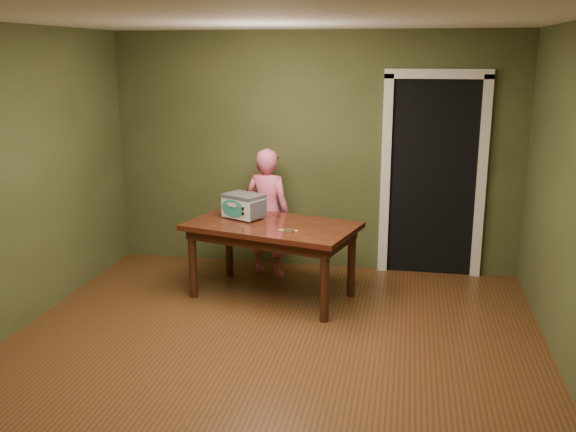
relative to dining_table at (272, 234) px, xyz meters
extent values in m
plane|color=brown|center=(0.24, -1.45, -0.65)|extent=(5.00, 5.00, 0.00)
cube|color=#4B552D|center=(0.24, 1.05, 0.65)|extent=(4.50, 0.02, 2.60)
cube|color=#4B552D|center=(0.24, -3.95, 0.65)|extent=(4.50, 0.02, 2.60)
cube|color=white|center=(0.24, -1.45, 1.95)|extent=(4.50, 5.00, 0.02)
cube|color=black|center=(1.54, 1.35, 0.40)|extent=(0.90, 0.60, 2.10)
cube|color=black|center=(1.54, 1.04, 0.40)|extent=(0.90, 0.02, 2.10)
cube|color=white|center=(1.04, 1.02, 0.40)|extent=(0.10, 0.06, 2.20)
cube|color=white|center=(2.04, 1.02, 0.40)|extent=(0.10, 0.06, 2.20)
cube|color=white|center=(1.54, 1.02, 1.50)|extent=(1.10, 0.06, 0.10)
cube|color=#330F0B|center=(0.00, 0.00, 0.07)|extent=(1.78, 1.28, 0.05)
cube|color=#34180D|center=(0.00, 0.00, 0.00)|extent=(1.63, 1.13, 0.10)
cylinder|color=#34180D|center=(-0.77, -0.16, -0.30)|extent=(0.08, 0.08, 0.70)
cylinder|color=#34180D|center=(-0.59, 0.52, -0.30)|extent=(0.08, 0.08, 0.70)
cylinder|color=#34180D|center=(0.59, -0.52, -0.30)|extent=(0.08, 0.08, 0.70)
cylinder|color=#34180D|center=(0.77, 0.16, -0.30)|extent=(0.08, 0.08, 0.70)
cylinder|color=#4C4F54|center=(-0.50, 0.14, 0.11)|extent=(0.03, 0.03, 0.02)
cylinder|color=#4C4F54|center=(-0.41, 0.32, 0.11)|extent=(0.03, 0.03, 0.02)
cylinder|color=#4C4F54|center=(-0.23, 0.00, 0.11)|extent=(0.03, 0.03, 0.02)
cylinder|color=#4C4F54|center=(-0.14, 0.18, 0.11)|extent=(0.03, 0.03, 0.02)
cube|color=silver|center=(-0.32, 0.16, 0.22)|extent=(0.45, 0.40, 0.21)
cube|color=#4C4F54|center=(-0.32, 0.16, 0.33)|extent=(0.46, 0.41, 0.03)
cube|color=#4C4F54|center=(-0.49, 0.25, 0.22)|extent=(0.12, 0.22, 0.16)
cube|color=#4C4F54|center=(-0.15, 0.07, 0.22)|extent=(0.12, 0.22, 0.16)
ellipsoid|color=teal|center=(-0.41, 0.05, 0.22)|extent=(0.25, 0.13, 0.18)
cylinder|color=black|center=(-0.29, -0.01, 0.24)|extent=(0.03, 0.02, 0.03)
cylinder|color=black|center=(-0.29, -0.01, 0.19)|extent=(0.02, 0.02, 0.02)
cylinder|color=silver|center=(0.22, -0.26, 0.11)|extent=(0.10, 0.10, 0.02)
cylinder|color=#492718|center=(0.22, -0.26, 0.12)|extent=(0.09, 0.09, 0.01)
cube|color=#D8D25E|center=(0.20, -0.22, 0.10)|extent=(0.18, 0.03, 0.01)
imported|color=#E65F88|center=(-0.19, 0.64, 0.05)|extent=(0.57, 0.44, 1.39)
camera|label=1|loc=(1.27, -5.87, 1.70)|focal=40.00mm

